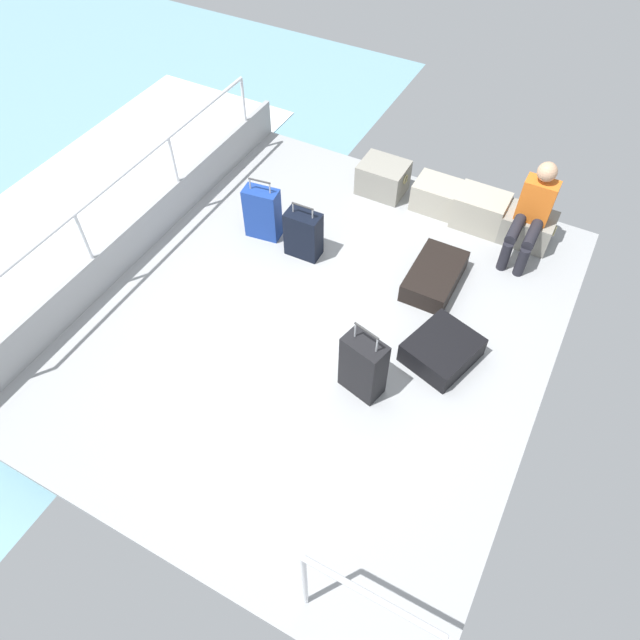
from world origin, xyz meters
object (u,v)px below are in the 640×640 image
Objects in this scene: suitcase_0 at (363,366)px; suitcase_1 at (442,350)px; cargo_crate_0 at (383,178)px; passenger_seated at (532,211)px; cargo_crate_1 at (441,197)px; suitcase_4 at (262,213)px; cargo_crate_2 at (480,210)px; suitcase_2 at (303,234)px; suitcase_3 at (434,276)px; cargo_crate_3 at (527,228)px.

suitcase_1 is (0.51, 0.66, -0.21)m from suitcase_0.
passenger_seated reaches higher than cargo_crate_0.
suitcase_1 is at bearing -68.75° from cargo_crate_1.
cargo_crate_1 is 2.09m from suitcase_4.
cargo_crate_2 is 0.80× the size of suitcase_4.
suitcase_2 reaches higher than cargo_crate_2.
suitcase_3 is (0.38, -1.17, -0.06)m from cargo_crate_1.
suitcase_3 is (1.42, 0.24, -0.16)m from suitcase_2.
passenger_seated reaches higher than cargo_crate_1.
cargo_crate_0 is at bearing 178.00° from cargo_crate_2.
passenger_seated is 1.41× the size of suitcase_4.
suitcase_4 is at bearing -156.73° from passenger_seated.
cargo_crate_0 is 0.78× the size of suitcase_4.
cargo_crate_0 is at bearing 77.73° from suitcase_2.
suitcase_2 is at bearing -5.63° from suitcase_4.
passenger_seated is 1.37× the size of suitcase_1.
cargo_crate_2 reaches higher than cargo_crate_1.
cargo_crate_0 reaches higher than cargo_crate_3.
cargo_crate_0 reaches higher than suitcase_1.
suitcase_1 is (1.52, -2.02, -0.08)m from cargo_crate_0.
cargo_crate_2 is at bearing 98.78° from suitcase_1.
passenger_seated is 2.58m from suitcase_0.
cargo_crate_2 is at bearing -6.84° from cargo_crate_1.
suitcase_3 is 1.98m from suitcase_4.
cargo_crate_3 is at bearing 59.70° from suitcase_3.
suitcase_3 is at bearing -71.85° from cargo_crate_1.
passenger_seated is at bearing 29.62° from suitcase_2.
passenger_seated is 1.87m from suitcase_1.
cargo_crate_1 is 1.76m from suitcase_2.
suitcase_4 reaches higher than suitcase_1.
cargo_crate_2 is 0.57× the size of passenger_seated.
suitcase_0 is 1.11× the size of suitcase_4.
cargo_crate_3 is at bearing 73.99° from suitcase_0.
suitcase_3 is at bearing 5.44° from suitcase_4.
suitcase_0 reaches higher than suitcase_1.
suitcase_3 is at bearing 9.61° from suitcase_2.
cargo_crate_1 is at bearing 40.77° from suitcase_4.
suitcase_3 is (0.11, 1.52, -0.22)m from suitcase_0.
cargo_crate_2 is at bearing 41.68° from suitcase_2.
suitcase_1 is 2.47m from suitcase_4.
passenger_seated reaches higher than suitcase_0.
suitcase_0 is 1.54m from suitcase_3.
cargo_crate_0 is 0.56× the size of passenger_seated.
suitcase_2 reaches higher than cargo_crate_3.
cargo_crate_0 is at bearing -178.76° from cargo_crate_1.
suitcase_3 is at bearing 86.03° from suitcase_0.
cargo_crate_2 is at bearing -2.00° from cargo_crate_0.
suitcase_2 is (-0.30, -1.40, 0.08)m from cargo_crate_0.
passenger_seated reaches higher than suitcase_2.
suitcase_4 reaches higher than cargo_crate_2.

